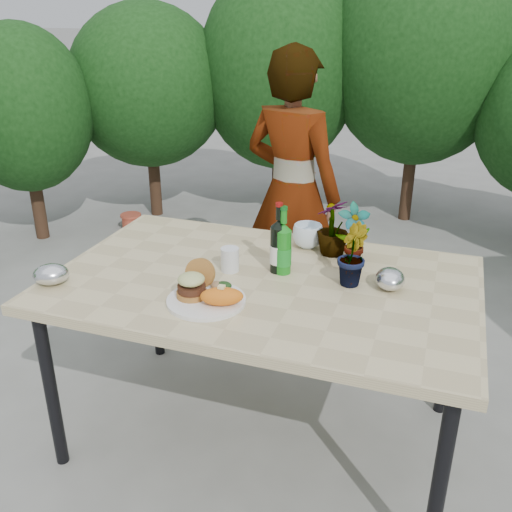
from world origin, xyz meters
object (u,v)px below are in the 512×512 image
(patio_table, at_px, (263,292))
(person, at_px, (292,193))
(wine_bottle, at_px, (279,247))
(dinner_plate, at_px, (206,301))

(patio_table, xyz_separation_m, person, (-0.17, 1.02, 0.08))
(person, bearing_deg, wine_bottle, 116.90)
(dinner_plate, xyz_separation_m, person, (-0.04, 1.26, 0.02))
(patio_table, height_order, wine_bottle, wine_bottle)
(dinner_plate, bearing_deg, person, 92.02)
(patio_table, distance_m, wine_bottle, 0.19)
(dinner_plate, bearing_deg, wine_bottle, 63.65)
(dinner_plate, relative_size, wine_bottle, 0.99)
(wine_bottle, relative_size, person, 0.18)
(patio_table, height_order, person, person)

